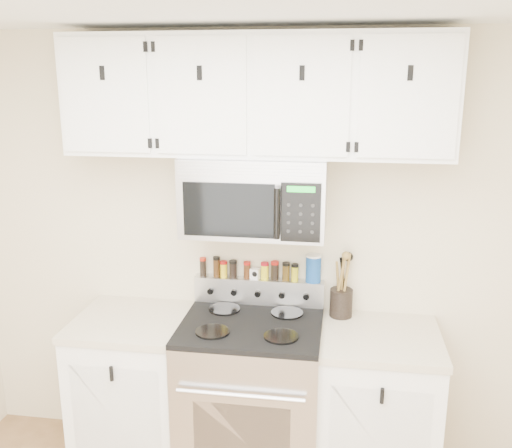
{
  "coord_description": "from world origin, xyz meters",
  "views": [
    {
      "loc": [
        0.46,
        -1.39,
        2.26
      ],
      "look_at": [
        0.02,
        1.45,
        1.5
      ],
      "focal_mm": 40.0,
      "sensor_mm": 36.0,
      "label": 1
    }
  ],
  "objects_px": {
    "microwave": "(255,195)",
    "utensil_crock": "(341,300)",
    "range": "(251,398)",
    "salt_canister": "(313,268)"
  },
  "relations": [
    {
      "from": "microwave",
      "to": "range",
      "type": "bearing_deg",
      "value": -90.23
    },
    {
      "from": "salt_canister",
      "to": "range",
      "type": "bearing_deg",
      "value": -138.09
    },
    {
      "from": "range",
      "to": "microwave",
      "type": "xyz_separation_m",
      "value": [
        0.0,
        0.13,
        1.14
      ]
    },
    {
      "from": "range",
      "to": "microwave",
      "type": "distance_m",
      "value": 1.15
    },
    {
      "from": "microwave",
      "to": "utensil_crock",
      "type": "xyz_separation_m",
      "value": [
        0.48,
        0.11,
        -0.62
      ]
    },
    {
      "from": "salt_canister",
      "to": "microwave",
      "type": "bearing_deg",
      "value": -153.65
    },
    {
      "from": "microwave",
      "to": "salt_canister",
      "type": "xyz_separation_m",
      "value": [
        0.31,
        0.16,
        -0.45
      ]
    },
    {
      "from": "range",
      "to": "microwave",
      "type": "bearing_deg",
      "value": 89.77
    },
    {
      "from": "utensil_crock",
      "to": "salt_canister",
      "type": "relative_size",
      "value": 2.3
    },
    {
      "from": "microwave",
      "to": "utensil_crock",
      "type": "bearing_deg",
      "value": 12.44
    }
  ]
}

